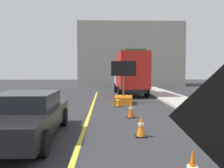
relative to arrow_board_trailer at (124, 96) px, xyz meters
name	(u,v)px	position (x,y,z in m)	size (l,w,h in m)	color
lane_center_stripe	(76,153)	(-1.94, -9.48, -0.48)	(0.14, 36.00, 0.01)	yellow
arrow_board_trailer	(124,96)	(0.00, 0.00, 0.00)	(1.60, 1.93, 2.70)	orange
box_truck	(130,73)	(1.02, 5.46, 1.43)	(2.57, 7.11, 3.58)	black
pickup_car	(25,115)	(-3.68, -8.01, 0.22)	(2.20, 5.23, 1.38)	black
highway_guide_sign	(141,60)	(3.29, 14.44, 2.94)	(2.79, 0.26, 5.00)	gray
far_building_block	(129,56)	(2.38, 20.59, 3.83)	(14.25, 8.09, 8.63)	gray
traffic_cone_mid_lane	(141,126)	(-0.08, -8.03, -0.14)	(0.36, 0.36, 0.69)	black
traffic_cone_far_lane	(131,109)	(-0.05, -4.87, -0.11)	(0.36, 0.36, 0.75)	black
traffic_cone_curbside	(118,101)	(-0.43, -1.57, -0.15)	(0.36, 0.36, 0.67)	black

